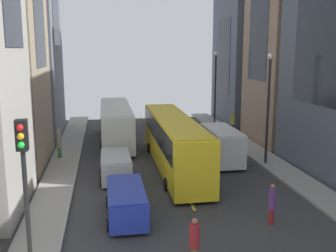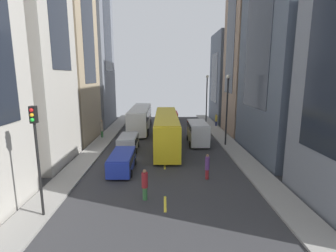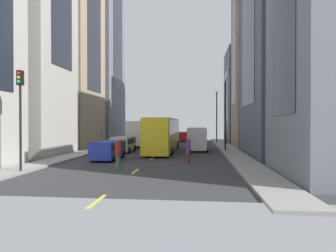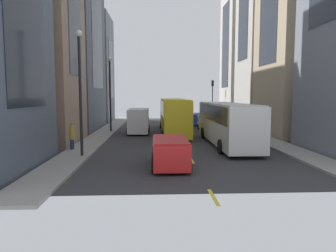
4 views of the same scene
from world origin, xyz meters
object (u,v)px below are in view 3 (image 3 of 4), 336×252
at_px(car_silver_0, 123,143).
at_px(pedestrian_waiting_curb, 188,150).
at_px(car_red_2, 182,136).
at_px(pedestrian_crossing_mid, 103,137).
at_px(city_bus_white, 145,131).
at_px(delivery_van_white, 197,137).
at_px(traffic_light_near_corner, 20,101).
at_px(streetcar_yellow, 164,132).
at_px(car_blue_1, 109,149).
at_px(pedestrian_crossing_near, 226,136).
at_px(pedestrian_walking_far, 118,153).

relative_size(car_silver_0, pedestrian_waiting_curb, 2.07).
distance_m(car_red_2, pedestrian_crossing_mid, 15.73).
relative_size(city_bus_white, delivery_van_white, 2.36).
bearing_deg(traffic_light_near_corner, delivery_van_white, 55.69).
relative_size(city_bus_white, pedestrian_crossing_mid, 5.42).
distance_m(delivery_van_white, car_silver_0, 8.22).
height_order(delivery_van_white, car_red_2, delivery_van_white).
relative_size(streetcar_yellow, car_red_2, 3.59).
xyz_separation_m(car_blue_1, pedestrian_waiting_curb, (6.82, -1.84, 0.14)).
bearing_deg(city_bus_white, pedestrian_crossing_near, 11.35).
bearing_deg(traffic_light_near_corner, car_silver_0, 77.25).
height_order(streetcar_yellow, traffic_light_near_corner, traffic_light_near_corner).
bearing_deg(traffic_light_near_corner, pedestrian_waiting_curb, 27.61).
relative_size(car_silver_0, pedestrian_crossing_near, 2.15).
distance_m(pedestrian_waiting_curb, pedestrian_walking_far, 5.61).
height_order(streetcar_yellow, pedestrian_crossing_mid, streetcar_yellow).
bearing_deg(pedestrian_waiting_curb, pedestrian_walking_far, -9.99).
distance_m(city_bus_white, pedestrian_waiting_curb, 19.58).
relative_size(delivery_van_white, traffic_light_near_corner, 0.84).
bearing_deg(pedestrian_crossing_near, city_bus_white, 157.34).
relative_size(car_silver_0, car_red_2, 1.03).
xyz_separation_m(pedestrian_waiting_curb, traffic_light_near_corner, (-10.11, -5.29, 3.35)).
bearing_deg(streetcar_yellow, delivery_van_white, 9.32).
distance_m(car_blue_1, pedestrian_crossing_near, 22.21).
height_order(car_silver_0, pedestrian_walking_far, pedestrian_walking_far).
xyz_separation_m(car_blue_1, car_red_2, (4.98, 24.12, 0.03)).
bearing_deg(pedestrian_waiting_curb, city_bus_white, -115.61).
height_order(car_blue_1, car_red_2, car_red_2).
bearing_deg(pedestrian_crossing_near, pedestrian_walking_far, -145.53).
height_order(car_silver_0, car_blue_1, car_silver_0).
distance_m(streetcar_yellow, traffic_light_near_corner, 16.88).
bearing_deg(pedestrian_crossing_near, pedestrian_waiting_curb, -137.36).
relative_size(city_bus_white, pedestrian_walking_far, 5.93).
distance_m(car_silver_0, pedestrian_walking_far, 11.46).
height_order(streetcar_yellow, car_blue_1, streetcar_yellow).
relative_size(car_blue_1, pedestrian_crossing_near, 2.37).
bearing_deg(pedestrian_walking_far, car_silver_0, 171.06).
bearing_deg(pedestrian_walking_far, pedestrian_waiting_curb, 103.86).
bearing_deg(traffic_light_near_corner, streetcar_yellow, 64.95).
distance_m(pedestrian_walking_far, pedestrian_crossing_mid, 17.91).
xyz_separation_m(pedestrian_waiting_curb, pedestrian_walking_far, (-4.54, -3.28, 0.02)).
relative_size(streetcar_yellow, pedestrian_walking_far, 7.04).
distance_m(car_blue_1, pedestrian_waiting_curb, 7.06).
height_order(pedestrian_waiting_curb, pedestrian_crossing_mid, pedestrian_crossing_mid).
xyz_separation_m(delivery_van_white, car_silver_0, (-7.78, -2.59, -0.55)).
xyz_separation_m(city_bus_white, traffic_light_near_corner, (-3.35, -23.64, 2.39)).
height_order(pedestrian_waiting_curb, pedestrian_walking_far, pedestrian_walking_far).
xyz_separation_m(delivery_van_white, pedestrian_crossing_mid, (-11.86, 2.87, -0.18)).
relative_size(streetcar_yellow, traffic_light_near_corner, 2.35).
xyz_separation_m(city_bus_white, delivery_van_white, (7.41, -7.88, -0.50)).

